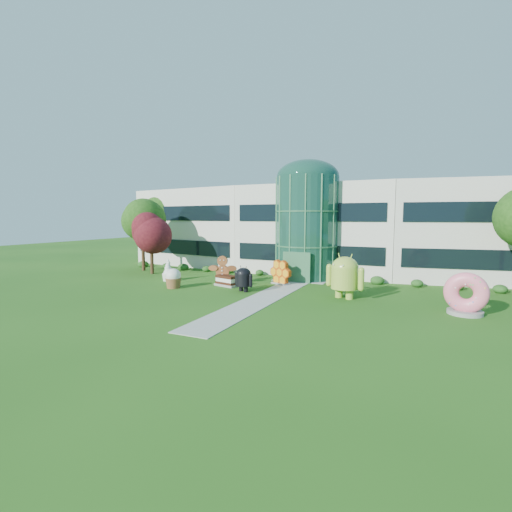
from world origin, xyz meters
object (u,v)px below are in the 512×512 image
at_px(android_green, 345,274).
at_px(gingerbread, 223,270).
at_px(donut, 466,293).
at_px(android_black, 243,277).

distance_m(android_green, gingerbread, 11.04).
xyz_separation_m(android_green, donut, (7.70, -1.39, -0.50)).
bearing_deg(android_black, gingerbread, 166.07).
relative_size(android_green, android_black, 1.60).
relative_size(android_green, gingerbread, 1.30).
xyz_separation_m(android_green, android_black, (-7.86, -0.92, -0.68)).
bearing_deg(android_green, android_black, -154.22).
bearing_deg(android_black, android_green, 26.10).
height_order(android_green, donut, android_green).
xyz_separation_m(android_green, gingerbread, (-10.97, 1.12, -0.53)).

